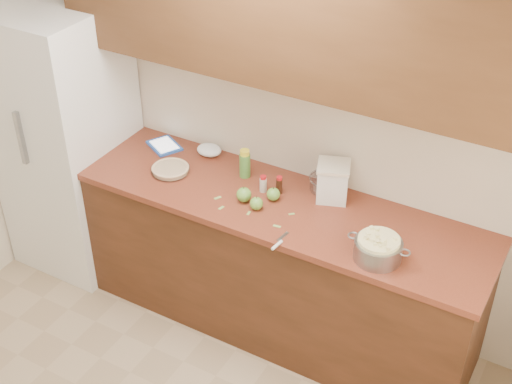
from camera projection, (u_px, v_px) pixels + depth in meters
The scene contains 22 objects.
room_shell at pixel (82, 307), 2.77m from camera, with size 3.60×3.60×3.60m.
counter_run at pixel (264, 260), 4.30m from camera, with size 2.64×0.68×0.92m.
upper_cabinets at pixel (281, 14), 3.57m from camera, with size 2.60×0.34×0.70m, color #513019.
fridge at pixel (68, 140), 4.61m from camera, with size 0.70×0.70×1.80m, color white.
pie at pixel (170, 169), 4.25m from camera, with size 0.23×0.23×0.04m.
colander at pixel (378, 249), 3.57m from camera, with size 0.33×0.24×0.12m.
flour_canister at pixel (333, 181), 3.98m from camera, with size 0.23×0.23×0.22m.
tablet at pixel (164, 146), 4.50m from camera, with size 0.26×0.24×0.02m.
paring_knife at pixel (278, 244), 3.69m from camera, with size 0.04×0.18×0.02m.
lemon_bottle at pixel (245, 164), 4.18m from camera, with size 0.07×0.07×0.18m.
cinnamon_shaker at pixel (263, 184), 4.07m from camera, with size 0.04×0.04×0.10m.
vanilla_bottle at pixel (279, 185), 4.06m from camera, with size 0.04×0.04×0.11m.
mixing_bowl at pixel (327, 183), 4.09m from camera, with size 0.21×0.21×0.08m.
paper_towel at pixel (209, 150), 4.41m from camera, with size 0.16×0.13×0.07m, color white.
apple_left at pixel (244, 195), 3.99m from camera, with size 0.09×0.09×0.10m.
apple_center at pixel (273, 194), 4.00m from camera, with size 0.08×0.08×0.09m.
apple_front at pixel (256, 203), 3.93m from camera, with size 0.07×0.07×0.09m.
peel_a at pixel (221, 208), 3.96m from camera, with size 0.04×0.02×0.00m, color #8CB055.
peel_b at pixel (277, 226), 3.82m from camera, with size 0.04×0.02×0.00m, color #8CB055.
peel_c at pixel (218, 198), 4.04m from camera, with size 0.04×0.02×0.00m, color #8CB055.
peel_d at pixel (249, 213), 3.92m from camera, with size 0.03×0.01×0.00m, color #8CB055.
peel_e at pixel (292, 214), 3.91m from camera, with size 0.03×0.01×0.00m, color #8CB055.
Camera 1 is at (1.59, -1.43, 3.24)m, focal length 50.00 mm.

